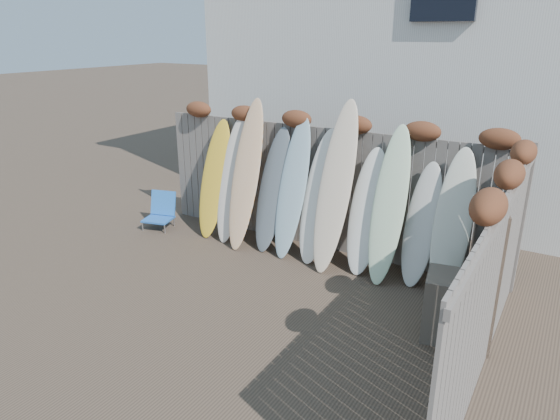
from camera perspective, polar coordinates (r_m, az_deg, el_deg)
The scene contains 18 objects.
ground at distance 6.64m, azimuth -5.50°, elevation -11.18°, with size 80.00×80.00×0.00m, color #493A2D.
back_fence at distance 8.02m, azimuth 4.81°, elevation 3.62°, with size 6.05×0.28×2.24m.
right_fence at distance 5.30m, azimuth 23.13°, elevation -7.19°, with size 0.28×4.40×2.24m.
house at distance 11.41m, azimuth 17.04°, elevation 17.91°, with size 8.50×5.50×6.33m.
beach_chair at distance 9.40m, azimuth -13.47°, elevation -0.12°, with size 0.60×0.63×0.64m.
wooden_crate at distance 6.21m, azimuth 19.31°, elevation -10.48°, with size 0.67×0.56×0.78m, color brown.
lattice_panel at distance 6.25m, azimuth 22.88°, elevation -6.28°, with size 0.05×1.10×1.65m, color #4B3A2D.
surfboard_0 at distance 8.70m, azimuth -7.50°, elevation 3.53°, with size 0.54×0.07×2.08m, color yellow.
surfboard_1 at distance 8.47m, azimuth -5.48°, elevation 3.43°, with size 0.48×0.07×2.16m, color silver.
surfboard_2 at distance 8.16m, azimuth -3.92°, elevation 4.05°, with size 0.49×0.07×2.51m, color #E5AF85.
surfboard_3 at distance 8.05m, azimuth -0.84°, elevation 2.30°, with size 0.52×0.07×2.06m, color slate.
surfboard_4 at distance 7.82m, azimuth 1.44°, elevation 2.53°, with size 0.47×0.07×2.27m, color #97B9C7.
surfboard_5 at distance 7.65m, azimuth 4.51°, elevation 1.50°, with size 0.55×0.07×2.11m, color white.
surfboard_6 at distance 7.38m, azimuth 6.35°, elevation 2.63°, with size 0.52×0.07×2.60m, color #F7DCBC.
surfboard_7 at distance 7.40m, azimuth 9.89°, elevation -0.20°, with size 0.52×0.07×1.91m, color white.
surfboard_8 at distance 7.16m, azimuth 12.38°, elevation 0.52°, with size 0.47×0.07×2.29m, color #CEEFC1.
surfboard_9 at distance 7.22m, azimuth 15.85°, elevation -1.64°, with size 0.46×0.07×1.79m, color silver.
surfboard_10 at distance 7.03m, azimuth 19.12°, elevation -1.46°, with size 0.49×0.07×2.06m, color silver.
Camera 1 is at (3.48, -4.52, 3.40)m, focal length 32.00 mm.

